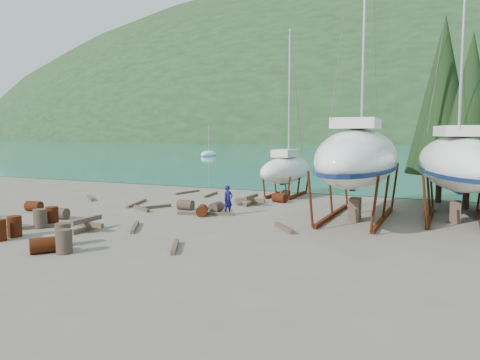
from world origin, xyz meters
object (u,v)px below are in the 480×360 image
at_px(large_sailboat_near, 358,157).
at_px(small_sailboat_shore, 287,169).
at_px(large_sailboat_far, 457,162).
at_px(worker, 228,200).

height_order(large_sailboat_near, small_sailboat_shore, large_sailboat_near).
bearing_deg(large_sailboat_far, large_sailboat_near, -170.92).
xyz_separation_m(large_sailboat_near, worker, (-6.47, -1.67, -2.35)).
bearing_deg(small_sailboat_shore, large_sailboat_far, -21.30).
bearing_deg(large_sailboat_far, small_sailboat_shore, 143.24).
height_order(large_sailboat_far, worker, large_sailboat_far).
bearing_deg(worker, large_sailboat_near, -49.76).
height_order(small_sailboat_shore, worker, small_sailboat_shore).
relative_size(large_sailboat_near, worker, 12.28).
relative_size(small_sailboat_shore, worker, 7.12).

